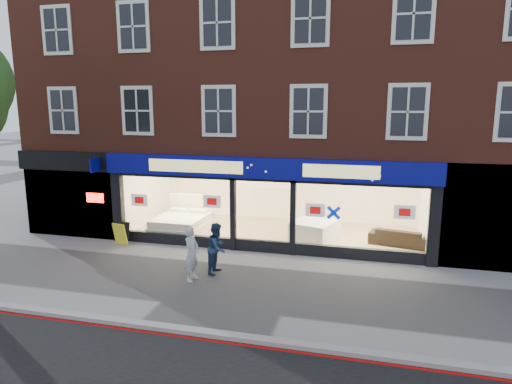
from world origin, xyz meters
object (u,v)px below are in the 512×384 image
at_px(display_bed, 182,223).
at_px(pedestrian_blue, 217,248).
at_px(pedestrian_grey, 192,254).
at_px(mattress_stack, 315,230).
at_px(sofa, 399,237).
at_px(a_board, 121,234).

height_order(display_bed, pedestrian_blue, pedestrian_blue).
bearing_deg(pedestrian_grey, pedestrian_blue, -26.64).
bearing_deg(mattress_stack, pedestrian_grey, -122.20).
height_order(mattress_stack, pedestrian_grey, pedestrian_grey).
distance_m(mattress_stack, pedestrian_blue, 4.68).
xyz_separation_m(sofa, a_board, (-9.75, -2.15, 0.02)).
height_order(sofa, a_board, a_board).
xyz_separation_m(display_bed, pedestrian_blue, (2.67, -3.54, 0.31)).
bearing_deg(a_board, display_bed, 57.80).
bearing_deg(a_board, pedestrian_blue, -12.30).
bearing_deg(pedestrian_grey, display_bed, 34.45).
distance_m(mattress_stack, a_board, 7.10).
distance_m(pedestrian_grey, pedestrian_blue, 0.91).
height_order(a_board, pedestrian_blue, pedestrian_blue).
bearing_deg(display_bed, mattress_stack, 5.41).
relative_size(pedestrian_grey, pedestrian_blue, 1.04).
xyz_separation_m(mattress_stack, pedestrian_grey, (-2.97, -4.72, 0.36)).
bearing_deg(display_bed, a_board, -131.68).
xyz_separation_m(mattress_stack, a_board, (-6.75, -2.20, -0.03)).
distance_m(a_board, pedestrian_blue, 4.65).
bearing_deg(mattress_stack, sofa, -0.98).
height_order(mattress_stack, sofa, mattress_stack).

